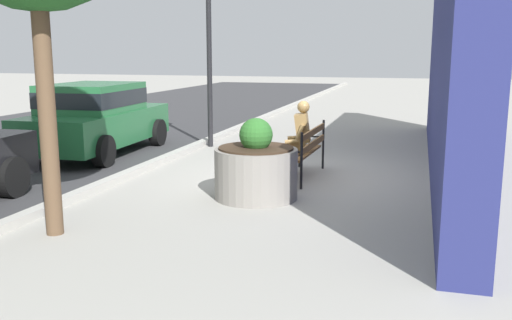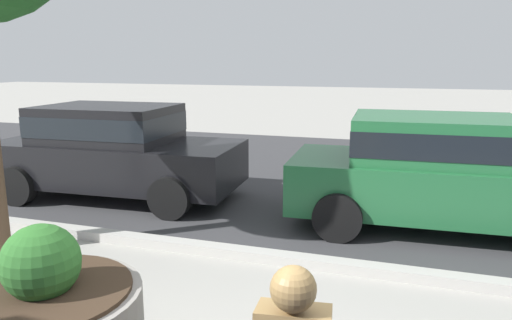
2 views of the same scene
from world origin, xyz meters
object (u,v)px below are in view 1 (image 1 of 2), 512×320
Objects in this scene: parked_car_green at (96,116)px; lamp_post at (209,38)px; bronze_statue_seated at (295,139)px; park_bench at (304,148)px; concrete_planter at (256,169)px.

lamp_post is (1.66, -2.05, 1.71)m from parked_car_green.
bronze_statue_seated is 4.75m from parked_car_green.
bronze_statue_seated reaches higher than park_bench.
concrete_planter is 0.33× the size of lamp_post.
lamp_post is at bearing 28.77° from concrete_planter.
parked_car_green reaches higher than park_bench.
bronze_statue_seated is at bearing -6.94° from concrete_planter.
lamp_post reaches higher than bronze_statue_seated.
bronze_statue_seated is at bearing 55.77° from park_bench.
concrete_planter reaches higher than park_bench.
bronze_statue_seated is at bearing -101.00° from parked_car_green.
bronze_statue_seated is 1.07× the size of concrete_planter.
lamp_post is (2.71, 2.82, 2.01)m from park_bench.
park_bench is 0.44× the size of parked_car_green.
parked_car_green is at bearing 79.00° from bronze_statue_seated.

